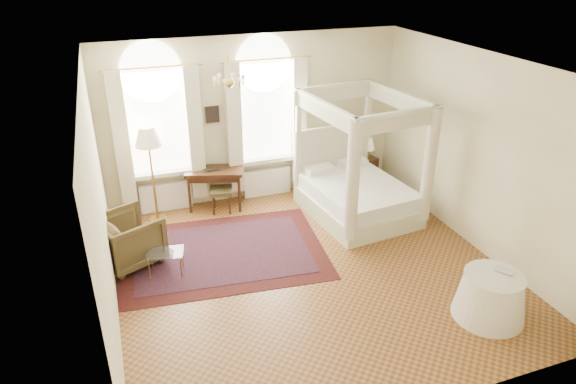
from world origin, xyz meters
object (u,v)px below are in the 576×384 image
Objects in this scene: canopy_bed at (358,190)px; coffee_table at (165,254)px; stool at (221,193)px; floor_lamp at (148,142)px; writing_desk at (214,175)px; side_table at (491,296)px; nightstand at (365,171)px; armchair at (129,239)px.

canopy_bed reaches higher than coffee_table.
stool is 0.80× the size of coffee_table.
floor_lamp is (-1.25, 0.06, 1.19)m from stool.
writing_desk is 5.47m from side_table.
nightstand is at bearing 84.81° from side_table.
stool is (0.07, -0.21, -0.30)m from writing_desk.
writing_desk is at bearing 122.17° from side_table.
coffee_table is at bearing -160.63° from armchair.
coffee_table is (-4.58, -2.00, 0.04)m from nightstand.
armchair reaches higher than coffee_table.
writing_desk is 1.49m from floor_lamp.
side_table is at bearing -57.83° from writing_desk.
side_table reaches higher than coffee_table.
canopy_bed reaches higher than writing_desk.
writing_desk is at bearing 153.94° from canopy_bed.
stool is at bearing -176.38° from nightstand.
writing_desk reaches higher than side_table.
armchair is at bearing -163.93° from nightstand.
stool is at bearing 53.50° from coffee_table.
side_table is at bearing -47.59° from floor_lamp.
floor_lamp is 6.19m from side_table.
canopy_bed is 3.87m from coffee_table.
side_table is at bearing -95.19° from nightstand.
nightstand is 4.64m from side_table.
stool is at bearing 157.25° from canopy_bed.
armchair is at bearing -176.97° from canopy_bed.
armchair is 1.48× the size of coffee_table.
coffee_table is at bearing -122.14° from writing_desk.
writing_desk is at bearing 108.91° from stool.
canopy_bed reaches higher than stool.
nightstand is at bearing 0.00° from writing_desk.
side_table is (2.84, -4.41, -0.07)m from stool.
side_table is at bearing -147.96° from armchair.
armchair reaches higher than writing_desk.
floor_lamp is (0.07, 1.86, 1.25)m from coffee_table.
floor_lamp reaches higher than writing_desk.
stool is at bearing -79.39° from armchair.
stool reaches higher than coffee_table.
floor_lamp reaches higher than stool.
stool is 1.73m from floor_lamp.
armchair is (-4.29, -0.23, -0.10)m from canopy_bed.
stool is at bearing -71.09° from writing_desk.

